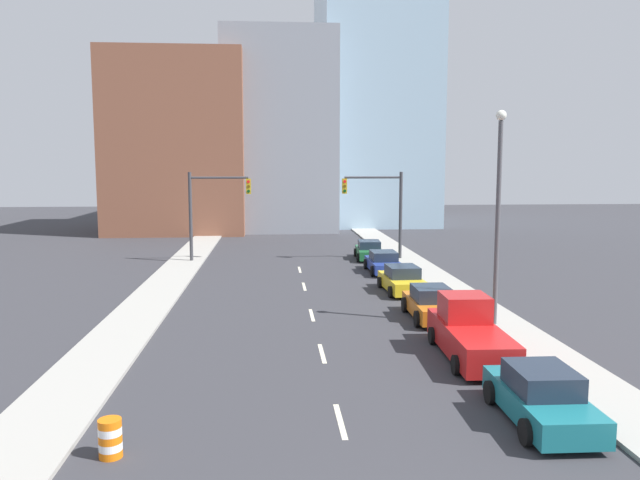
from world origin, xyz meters
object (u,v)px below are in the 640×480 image
(traffic_signal_left, at_px, (208,204))
(sedan_teal, at_px, (541,397))
(sedan_green, at_px, (369,251))
(pickup_truck_red, at_px, (469,333))
(traffic_barrel, at_px, (110,438))
(sedan_orange, at_px, (431,304))
(sedan_yellow, at_px, (402,280))
(sedan_blue, at_px, (383,263))
(street_lamp, at_px, (498,205))
(traffic_signal_right, at_px, (384,203))

(traffic_signal_left, height_order, sedan_teal, traffic_signal_left)
(sedan_green, bearing_deg, pickup_truck_red, -86.83)
(traffic_signal_left, distance_m, traffic_barrel, 30.97)
(sedan_orange, xyz_separation_m, sedan_yellow, (-0.05, 6.09, -0.02))
(sedan_teal, bearing_deg, pickup_truck_red, 92.16)
(traffic_signal_left, relative_size, traffic_barrel, 6.86)
(sedan_yellow, bearing_deg, traffic_barrel, -122.44)
(sedan_blue, bearing_deg, street_lamp, -80.68)
(sedan_orange, xyz_separation_m, sedan_blue, (0.05, 12.55, -0.05))
(street_lamp, bearing_deg, sedan_green, 96.84)
(pickup_truck_red, bearing_deg, sedan_teal, -86.93)
(pickup_truck_red, height_order, sedan_blue, pickup_truck_red)
(traffic_signal_right, relative_size, street_lamp, 0.70)
(street_lamp, bearing_deg, sedan_yellow, 107.76)
(traffic_signal_left, distance_m, sedan_green, 12.40)
(traffic_signal_left, xyz_separation_m, traffic_signal_right, (12.88, 0.00, 0.00))
(traffic_barrel, height_order, sedan_yellow, sedan_yellow)
(sedan_green, bearing_deg, traffic_barrel, -106.39)
(sedan_orange, bearing_deg, sedan_green, 90.77)
(traffic_barrel, xyz_separation_m, sedan_teal, (11.21, 1.21, 0.23))
(sedan_teal, relative_size, pickup_truck_red, 0.76)
(pickup_truck_red, relative_size, sedan_orange, 1.31)
(traffic_signal_left, bearing_deg, sedan_green, 2.19)
(traffic_barrel, bearing_deg, street_lamp, 39.67)
(traffic_barrel, bearing_deg, sedan_teal, 6.15)
(traffic_signal_right, bearing_deg, sedan_teal, -91.88)
(sedan_blue, height_order, sedan_green, sedan_green)
(traffic_signal_right, distance_m, sedan_teal, 29.75)
(sedan_teal, bearing_deg, traffic_signal_left, 113.10)
(traffic_signal_right, relative_size, sedan_yellow, 1.44)
(sedan_yellow, xyz_separation_m, sedan_green, (0.06, 12.27, -0.03))
(street_lamp, bearing_deg, pickup_truck_red, -120.89)
(traffic_barrel, relative_size, sedan_green, 0.21)
(street_lamp, xyz_separation_m, sedan_teal, (-2.34, -10.04, -4.63))
(traffic_barrel, distance_m, street_lamp, 18.27)
(traffic_signal_left, distance_m, sedan_blue, 13.54)
(sedan_yellow, bearing_deg, sedan_blue, 87.05)
(sedan_teal, bearing_deg, traffic_barrel, -172.73)
(sedan_yellow, bearing_deg, sedan_orange, -91.55)
(traffic_signal_right, relative_size, traffic_barrel, 6.86)
(traffic_signal_right, distance_m, pickup_truck_red, 23.84)
(pickup_truck_red, distance_m, sedan_blue, 18.23)
(traffic_signal_left, relative_size, sedan_green, 1.44)
(traffic_signal_right, relative_size, sedan_blue, 1.41)
(traffic_barrel, distance_m, pickup_truck_red, 13.21)
(traffic_barrel, xyz_separation_m, pickup_truck_red, (11.11, 7.15, 0.40))
(traffic_barrel, bearing_deg, traffic_signal_left, 91.31)
(street_lamp, distance_m, sedan_teal, 11.30)
(traffic_barrel, distance_m, sedan_orange, 17.00)
(traffic_signal_right, distance_m, sedan_blue, 6.52)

